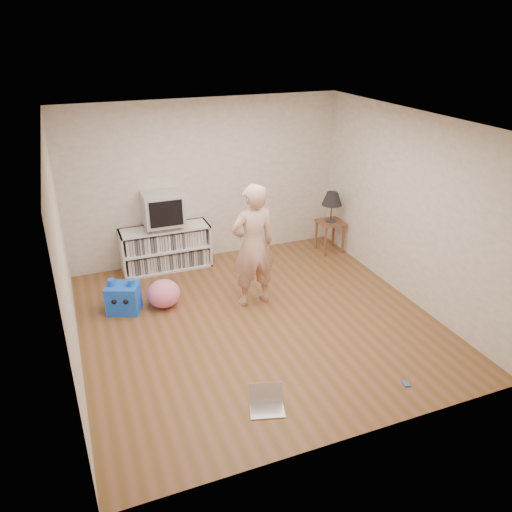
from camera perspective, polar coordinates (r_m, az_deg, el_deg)
The scene contains 13 objects.
ground at distance 6.70m, azimuth 0.16°, elevation -7.43°, with size 4.50×4.50×0.00m, color brown.
walls at distance 6.10m, azimuth 0.18°, elevation 2.92°, with size 4.52×4.52×2.60m.
ceiling at distance 5.74m, azimuth 0.19°, elevation 15.03°, with size 4.50×4.50×0.01m, color white.
media_unit at distance 8.09m, azimuth -10.28°, elevation 0.94°, with size 1.40×0.45×0.70m.
dvd_deck at distance 7.93m, azimuth -10.47°, elevation 3.44°, with size 0.45×0.35×0.07m, color gray.
crt_tv at distance 7.83m, azimuth -10.63°, elevation 5.37°, with size 0.60×0.53×0.50m.
side_table at distance 8.63m, azimuth 8.46°, elevation 3.11°, with size 0.42×0.42×0.55m.
table_lamp at distance 8.45m, azimuth 8.69°, elevation 6.42°, with size 0.34×0.34×0.52m.
person at distance 6.73m, azimuth -0.36°, elevation 1.15°, with size 0.64×0.42×1.74m, color #D6A892.
laptop at distance 5.35m, azimuth 1.19°, elevation -16.32°, with size 0.41×0.37×0.24m.
playing_cards at distance 5.88m, azimuth 16.75°, elevation -13.82°, with size 0.07×0.09×0.02m, color #3F63A9.
plush_blue at distance 7.05m, azimuth -14.91°, elevation -4.64°, with size 0.52×0.47×0.49m.
plush_pink at distance 7.06m, azimuth -10.50°, elevation -4.25°, with size 0.46×0.46×0.39m, color pink.
Camera 1 is at (-2.08, -5.26, 3.60)m, focal length 35.00 mm.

